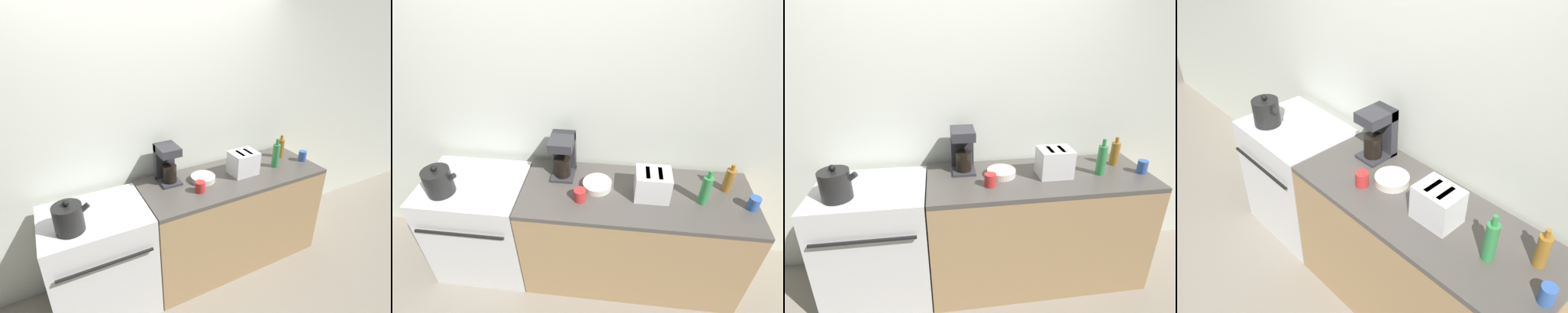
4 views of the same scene
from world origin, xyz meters
TOP-DOWN VIEW (x-y plane):
  - ground_plane at (0.00, 0.00)m, footprint 12.00×12.00m
  - wall_back at (0.00, 0.71)m, footprint 8.00×0.05m
  - stove at (-0.64, 0.31)m, footprint 0.78×0.65m
  - counter_block at (0.60, 0.33)m, footprint 1.70×0.65m
  - kettle at (-0.81, 0.18)m, footprint 0.24×0.19m
  - toaster at (0.70, 0.32)m, footprint 0.24×0.19m
  - coffee_maker at (0.04, 0.51)m, footprint 0.17×0.23m
  - bottle_green at (1.06, 0.29)m, footprint 0.07×0.07m
  - bottle_amber at (1.26, 0.44)m, footprint 0.07×0.07m
  - cup_blue at (1.39, 0.26)m, footprint 0.08×0.08m
  - cup_red at (0.20, 0.21)m, footprint 0.08×0.08m
  - bowl at (0.31, 0.36)m, footprint 0.21×0.21m

SIDE VIEW (x-z plane):
  - ground_plane at x=0.00m, z-range 0.00..0.00m
  - counter_block at x=0.60m, z-range 0.00..0.93m
  - stove at x=-0.64m, z-range 0.01..0.94m
  - bowl at x=0.31m, z-range 0.93..0.98m
  - cup_red at x=0.20m, z-range 0.93..1.02m
  - cup_blue at x=1.39m, z-range 0.93..1.03m
  - bottle_amber at x=1.26m, z-range 0.91..1.15m
  - kettle at x=-0.81m, z-range 0.91..1.15m
  - toaster at x=0.70m, z-range 0.93..1.14m
  - bottle_green at x=1.06m, z-range 0.91..1.19m
  - coffee_maker at x=0.04m, z-range 0.94..1.28m
  - wall_back at x=0.00m, z-range 0.00..2.60m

